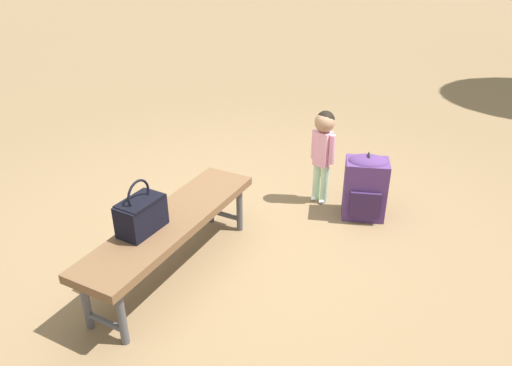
# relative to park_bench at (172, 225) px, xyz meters

# --- Properties ---
(ground_plane) EXTENTS (40.00, 40.00, 0.00)m
(ground_plane) POSITION_rel_park_bench_xyz_m (0.71, -0.05, -0.39)
(ground_plane) COLOR brown
(ground_plane) RESTS_ON ground
(park_bench) EXTENTS (1.65, 0.82, 0.45)m
(park_bench) POSITION_rel_park_bench_xyz_m (0.00, 0.00, 0.00)
(park_bench) COLOR brown
(park_bench) RESTS_ON ground
(handbag) EXTENTS (0.35, 0.25, 0.37)m
(handbag) POSITION_rel_park_bench_xyz_m (-0.22, 0.01, 0.18)
(handbag) COLOR black
(handbag) RESTS_ON park_bench
(child_standing) EXTENTS (0.17, 0.23, 0.85)m
(child_standing) POSITION_rel_park_bench_xyz_m (1.56, -0.13, 0.17)
(child_standing) COLOR #B2D8B2
(child_standing) RESTS_ON ground
(backpack_large) EXTENTS (0.41, 0.44, 0.59)m
(backpack_large) POSITION_rel_park_bench_xyz_m (1.60, -0.55, -0.10)
(backpack_large) COLOR #4C2D66
(backpack_large) RESTS_ON ground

